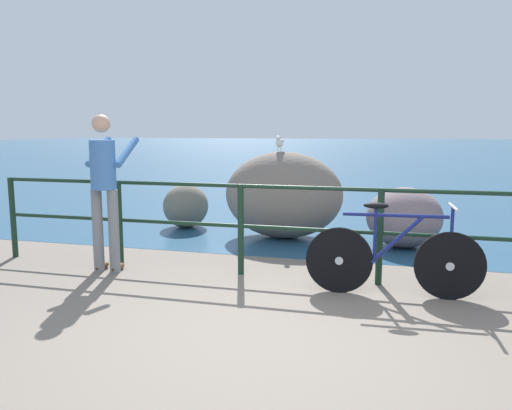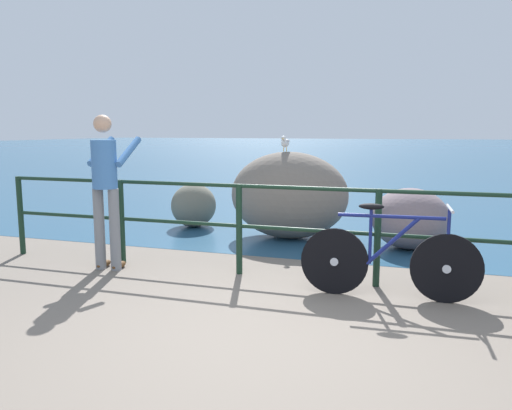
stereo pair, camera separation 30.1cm
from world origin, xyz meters
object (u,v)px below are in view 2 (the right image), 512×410
(breakwater_boulder_left, at_px, (194,205))
(breakwater_boulder_main, at_px, (289,195))
(person_at_railing, at_px, (106,185))
(breakwater_boulder_right, at_px, (410,219))
(bicycle, at_px, (390,259))
(seagull, at_px, (285,142))

(breakwater_boulder_left, bearing_deg, breakwater_boulder_main, -12.20)
(person_at_railing, bearing_deg, breakwater_boulder_right, -59.39)
(bicycle, xyz_separation_m, breakwater_boulder_left, (-3.34, 2.76, -0.03))
(person_at_railing, distance_m, breakwater_boulder_left, 2.77)
(breakwater_boulder_main, bearing_deg, breakwater_boulder_left, 167.80)
(person_at_railing, xyz_separation_m, breakwater_boulder_right, (3.31, 2.16, -0.58))
(bicycle, height_order, breakwater_boulder_right, bicycle)
(person_at_railing, distance_m, breakwater_boulder_main, 2.82)
(person_at_railing, xyz_separation_m, breakwater_boulder_main, (1.57, 2.32, -0.35))
(breakwater_boulder_main, bearing_deg, breakwater_boulder_right, -5.14)
(bicycle, height_order, breakwater_boulder_left, bicycle)
(breakwater_boulder_main, height_order, breakwater_boulder_right, breakwater_boulder_main)
(breakwater_boulder_right, bearing_deg, bicycle, -93.57)
(bicycle, distance_m, breakwater_boulder_right, 2.24)
(bicycle, distance_m, seagull, 3.12)
(breakwater_boulder_left, height_order, seagull, seagull)
(person_at_railing, bearing_deg, breakwater_boulder_left, 1.04)
(bicycle, bearing_deg, breakwater_boulder_right, 83.23)
(breakwater_boulder_main, bearing_deg, person_at_railing, -124.12)
(person_at_railing, distance_m, breakwater_boulder_right, 4.00)
(bicycle, relative_size, person_at_railing, 0.95)
(bicycle, xyz_separation_m, seagull, (-1.67, 2.41, 1.04))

